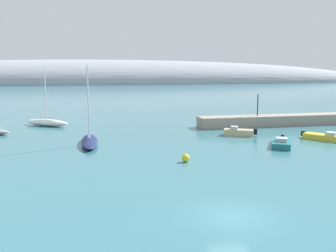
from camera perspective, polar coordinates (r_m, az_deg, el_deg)
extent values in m
plane|color=#38727F|center=(22.68, 9.95, -13.59)|extent=(600.00, 600.00, 0.00)
cube|color=gray|center=(59.54, 17.53, 0.90)|extent=(27.38, 3.80, 1.58)
ellipsoid|color=#999EA8|center=(225.92, -11.70, 6.49)|extent=(376.07, 58.91, 27.80)
ellipsoid|color=white|center=(58.86, -18.20, 0.51)|extent=(7.35, 5.70, 1.03)
cylinder|color=silver|center=(58.41, -18.41, 4.86)|extent=(0.14, 0.14, 7.94)
cube|color=silver|center=(58.52, -17.98, 1.33)|extent=(2.92, 1.99, 0.10)
ellipsoid|color=navy|center=(43.20, -12.03, -2.35)|extent=(1.95, 8.47, 0.72)
cylinder|color=silver|center=(42.57, -12.22, 3.62)|extent=(0.15, 0.15, 8.31)
cube|color=silver|center=(43.45, -12.06, -1.34)|extent=(0.16, 3.80, 0.10)
cube|color=#1E6B70|center=(43.45, 17.16, -2.53)|extent=(4.20, 5.33, 0.66)
cube|color=black|center=(46.13, 17.27, -1.68)|extent=(0.53, 0.56, 0.60)
cube|color=#B2B7C1|center=(42.61, 17.17, -2.02)|extent=(1.62, 1.63, 0.40)
cube|color=yellow|center=(48.83, 23.09, -1.62)|extent=(4.36, 4.97, 0.66)
cube|color=black|center=(49.70, 20.14, -1.08)|extent=(0.55, 0.57, 0.60)
cube|color=#B2B7C1|center=(48.52, 23.95, -1.10)|extent=(1.54, 1.57, 0.40)
cube|color=#C6B284|center=(48.74, 10.85, -0.99)|extent=(4.05, 2.97, 0.82)
cube|color=black|center=(48.66, 13.35, -0.84)|extent=(0.55, 0.51, 0.74)
cube|color=#B2B7C1|center=(48.66, 10.21, -0.26)|extent=(1.20, 1.22, 0.40)
sphere|color=yellow|center=(34.48, 2.76, -4.96)|extent=(0.76, 0.76, 0.76)
cylinder|color=black|center=(57.43, 13.69, 3.15)|extent=(0.16, 0.16, 3.14)
sphere|color=#EAEACC|center=(57.29, 13.75, 4.89)|extent=(0.36, 0.36, 0.36)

